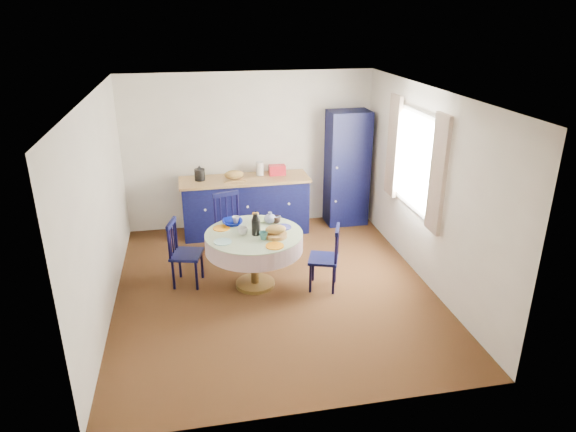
# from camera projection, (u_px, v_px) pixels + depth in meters

# --- Properties ---
(floor) EXTENTS (4.50, 4.50, 0.00)m
(floor) POSITION_uv_depth(u_px,v_px,m) (274.00, 288.00, 6.68)
(floor) COLOR black
(floor) RESTS_ON ground
(ceiling) EXTENTS (4.50, 4.50, 0.00)m
(ceiling) POSITION_uv_depth(u_px,v_px,m) (272.00, 93.00, 5.75)
(ceiling) COLOR white
(ceiling) RESTS_ON wall_back
(wall_back) EXTENTS (4.00, 0.02, 2.50)m
(wall_back) POSITION_uv_depth(u_px,v_px,m) (250.00, 151.00, 8.26)
(wall_back) COLOR white
(wall_back) RESTS_ON floor
(wall_left) EXTENTS (0.02, 4.50, 2.50)m
(wall_left) POSITION_uv_depth(u_px,v_px,m) (100.00, 209.00, 5.86)
(wall_left) COLOR white
(wall_left) RESTS_ON floor
(wall_right) EXTENTS (0.02, 4.50, 2.50)m
(wall_right) POSITION_uv_depth(u_px,v_px,m) (427.00, 188.00, 6.57)
(wall_right) COLOR white
(wall_right) RESTS_ON floor
(window) EXTENTS (0.10, 1.74, 1.45)m
(window) POSITION_uv_depth(u_px,v_px,m) (416.00, 161.00, 6.73)
(window) COLOR white
(window) RESTS_ON wall_right
(kitchen_counter) EXTENTS (2.04, 0.66, 1.15)m
(kitchen_counter) POSITION_uv_depth(u_px,v_px,m) (245.00, 205.00, 8.21)
(kitchen_counter) COLOR black
(kitchen_counter) RESTS_ON floor
(pantry_cabinet) EXTENTS (0.67, 0.49, 1.89)m
(pantry_cabinet) POSITION_uv_depth(u_px,v_px,m) (347.00, 168.00, 8.43)
(pantry_cabinet) COLOR black
(pantry_cabinet) RESTS_ON floor
(dining_table) EXTENTS (1.24, 1.24, 1.03)m
(dining_table) POSITION_uv_depth(u_px,v_px,m) (255.00, 242.00, 6.52)
(dining_table) COLOR #503716
(dining_table) RESTS_ON floor
(chair_left) EXTENTS (0.46, 0.48, 0.89)m
(chair_left) POSITION_uv_depth(u_px,v_px,m) (184.00, 253.00, 6.64)
(chair_left) COLOR black
(chair_left) RESTS_ON floor
(chair_far) EXTENTS (0.53, 0.51, 0.96)m
(chair_far) POSITION_uv_depth(u_px,v_px,m) (231.00, 226.00, 7.35)
(chair_far) COLOR black
(chair_far) RESTS_ON floor
(chair_right) EXTENTS (0.47, 0.48, 0.86)m
(chair_right) POSITION_uv_depth(u_px,v_px,m) (326.00, 257.00, 6.54)
(chair_right) COLOR black
(chair_right) RESTS_ON floor
(mug_a) EXTENTS (0.12, 0.12, 0.10)m
(mug_a) POSITION_uv_depth(u_px,v_px,m) (243.00, 231.00, 6.41)
(mug_a) COLOR silver
(mug_a) RESTS_ON dining_table
(mug_b) EXTENTS (0.11, 0.11, 0.10)m
(mug_b) POSITION_uv_depth(u_px,v_px,m) (264.00, 236.00, 6.28)
(mug_b) COLOR teal
(mug_b) RESTS_ON dining_table
(mug_c) EXTENTS (0.12, 0.12, 0.10)m
(mug_c) POSITION_uv_depth(u_px,v_px,m) (276.00, 220.00, 6.76)
(mug_c) COLOR black
(mug_c) RESTS_ON dining_table
(mug_d) EXTENTS (0.10, 0.10, 0.09)m
(mug_d) POSITION_uv_depth(u_px,v_px,m) (236.00, 220.00, 6.76)
(mug_d) COLOR silver
(mug_d) RESTS_ON dining_table
(cobalt_bowl) EXTENTS (0.27, 0.27, 0.07)m
(cobalt_bowl) POSITION_uv_depth(u_px,v_px,m) (232.00, 223.00, 6.70)
(cobalt_bowl) COLOR #020E7F
(cobalt_bowl) RESTS_ON dining_table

